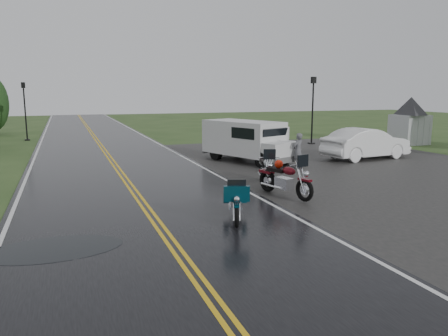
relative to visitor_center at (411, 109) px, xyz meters
name	(u,v)px	position (x,y,z in m)	size (l,w,h in m)	color
ground	(154,221)	(-20.00, -12.00, -2.40)	(120.00, 120.00, 0.00)	#2D471E
road	(114,165)	(-20.00, -2.00, -2.38)	(8.00, 100.00, 0.04)	black
parking_pad	(366,168)	(-9.00, -7.00, -2.38)	(14.00, 24.00, 0.03)	black
visitor_center	(411,109)	(0.00, 0.00, 0.00)	(16.00, 10.00, 4.80)	#A8AAAD
motorcycle_red	(305,181)	(-15.09, -11.75, -1.66)	(0.91, 2.51, 1.49)	#540911
motorcycle_teal	(237,206)	(-18.14, -13.52, -1.77)	(0.78, 2.14, 1.26)	#052C39
motorcycle_silver	(270,172)	(-15.35, -9.74, -1.68)	(0.88, 2.42, 1.43)	#9A9EA1
van_white	(262,146)	(-13.63, -5.43, -1.33)	(2.04, 5.44, 2.14)	silver
person_at_van	(298,151)	(-12.07, -6.01, -1.58)	(0.60, 0.39, 1.64)	#535358
sedan_white	(366,144)	(-7.20, -4.67, -1.59)	(1.72, 4.93, 1.62)	white
lamp_post_far_left	(25,111)	(-24.80, 11.42, -0.26)	(0.37, 0.37, 4.28)	black
lamp_post_far_right	(313,110)	(-6.31, 2.23, -0.10)	(0.39, 0.39, 4.59)	black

